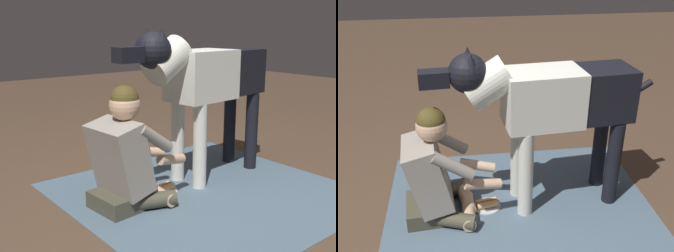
# 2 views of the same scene
# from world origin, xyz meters

# --- Properties ---
(ground_plane) EXTENTS (14.81, 14.81, 0.00)m
(ground_plane) POSITION_xyz_m (0.00, 0.00, 0.00)
(ground_plane) COLOR brown
(area_rug) EXTENTS (1.97, 1.94, 0.01)m
(area_rug) POSITION_xyz_m (-0.26, -0.06, 0.00)
(area_rug) COLOR slate
(area_rug) RESTS_ON ground
(person_sitting_on_floor) EXTENTS (0.70, 0.58, 0.85)m
(person_sitting_on_floor) POSITION_xyz_m (0.34, -0.22, 0.35)
(person_sitting_on_floor) COLOR #494636
(person_sitting_on_floor) RESTS_ON ground
(large_dog) EXTENTS (1.63, 0.41, 1.22)m
(large_dog) POSITION_xyz_m (-0.47, -0.29, 0.81)
(large_dog) COLOR silver
(large_dog) RESTS_ON ground
(hot_dog_on_plate) EXTENTS (0.21, 0.21, 0.06)m
(hot_dog_on_plate) POSITION_xyz_m (-0.02, -0.25, 0.03)
(hot_dog_on_plate) COLOR silver
(hot_dog_on_plate) RESTS_ON ground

